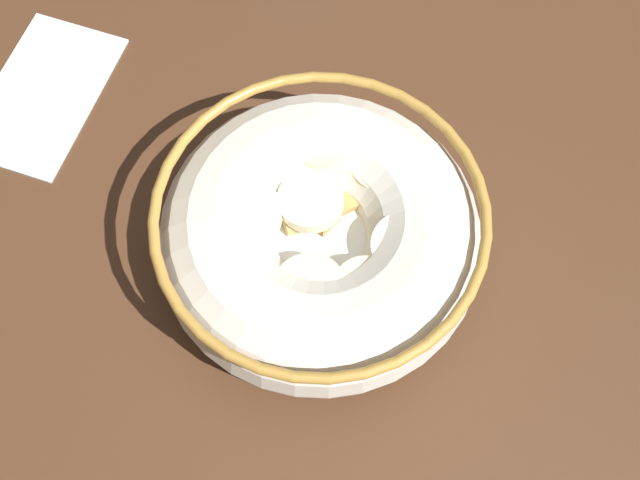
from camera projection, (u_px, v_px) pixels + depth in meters
ground_plane at (320, 267)px, 48.29cm from camera, size 102.08×102.08×2.00cm
cereal_bowl at (320, 237)px, 44.20cm from camera, size 17.92×17.92×6.49cm
folded_napkin at (43, 93)px, 51.99cm from camera, size 12.53×8.87×0.30cm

